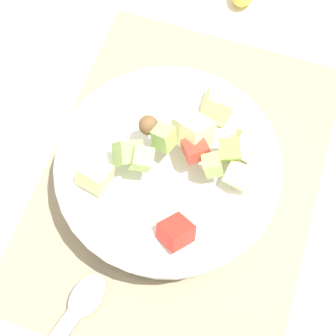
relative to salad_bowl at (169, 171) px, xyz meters
The scene contains 4 objects.
ground_plane 0.05m from the salad_bowl, 134.53° to the left, with size 2.40×2.40×0.00m, color silver.
placemat 0.05m from the salad_bowl, 134.53° to the left, with size 0.47×0.35×0.01m, color gray.
salad_bowl is the anchor object (origin of this frame).
serving_spoon 0.22m from the salad_bowl, 15.20° to the right, with size 0.21×0.08×0.01m.
Camera 1 is at (0.23, 0.06, 0.60)m, focal length 52.58 mm.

